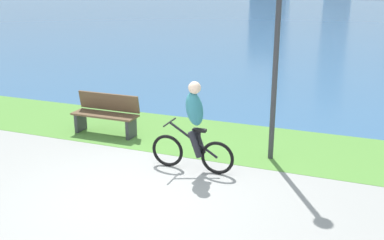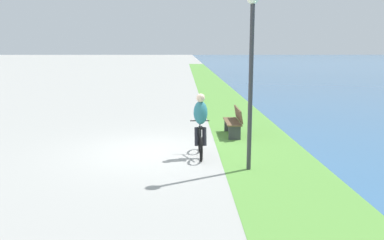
# 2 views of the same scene
# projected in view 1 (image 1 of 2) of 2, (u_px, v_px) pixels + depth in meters

# --- Properties ---
(ground_plane) EXTENTS (300.00, 300.00, 0.00)m
(ground_plane) POSITION_uv_depth(u_px,v_px,m) (137.00, 194.00, 7.39)
(ground_plane) COLOR #9E9E99
(grass_strip_bayside) EXTENTS (120.00, 2.45, 0.01)m
(grass_strip_bayside) POSITION_uv_depth(u_px,v_px,m) (200.00, 137.00, 10.02)
(grass_strip_bayside) COLOR #59933D
(grass_strip_bayside) RESTS_ON ground
(bay_water_surface) EXTENTS (300.00, 82.47, 0.00)m
(bay_water_surface) POSITION_uv_depth(u_px,v_px,m) (341.00, 10.00, 47.73)
(bay_water_surface) COLOR #386693
(bay_water_surface) RESTS_ON ground
(cyclist_lead) EXTENTS (1.58, 0.52, 1.65)m
(cyclist_lead) POSITION_uv_depth(u_px,v_px,m) (194.00, 127.00, 8.05)
(cyclist_lead) COLOR black
(cyclist_lead) RESTS_ON ground
(bench_near_path) EXTENTS (1.50, 0.47, 0.90)m
(bench_near_path) POSITION_uv_depth(u_px,v_px,m) (106.00, 114.00, 10.11)
(bench_near_path) COLOR brown
(bench_near_path) RESTS_ON ground
(lamppost_tall) EXTENTS (0.28, 0.28, 4.02)m
(lamppost_tall) POSITION_uv_depth(u_px,v_px,m) (278.00, 21.00, 8.07)
(lamppost_tall) COLOR #38383D
(lamppost_tall) RESTS_ON ground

